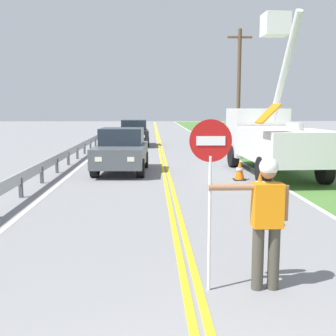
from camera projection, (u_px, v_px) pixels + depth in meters
centerline_yellow_left at (161, 156)px, 22.18m from camera, size 0.11×110.00×0.01m
centerline_yellow_right at (164, 156)px, 22.18m from camera, size 0.11×110.00×0.01m
edge_line_right at (231, 156)px, 22.32m from camera, size 0.12×110.00×0.01m
edge_line_left at (93, 156)px, 22.04m from camera, size 0.12×110.00×0.01m
flagger_worker at (266, 215)px, 5.74m from camera, size 1.09×0.25×1.83m
stop_sign_paddle at (210, 167)px, 5.62m from camera, size 0.56×0.04×2.33m
utility_bucket_truck at (271, 136)px, 16.25m from camera, size 2.67×6.89×5.91m
oncoming_sedan_nearest at (122, 151)px, 16.56m from camera, size 2.06×4.18×1.70m
oncoming_sedan_second at (134, 133)px, 28.20m from camera, size 2.06×4.18×1.70m
utility_pole_mid at (239, 83)px, 31.61m from camera, size 1.80×0.28×8.21m
traffic_cone_lead at (269, 211)px, 8.91m from camera, size 0.40×0.40×0.70m
traffic_cone_mid at (260, 184)px, 12.05m from camera, size 0.40×0.40×0.70m
traffic_cone_tail at (240, 170)px, 14.76m from camera, size 0.40×0.40×0.70m
guardrail_left_shoulder at (63, 156)px, 17.49m from camera, size 0.10×32.00×0.71m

